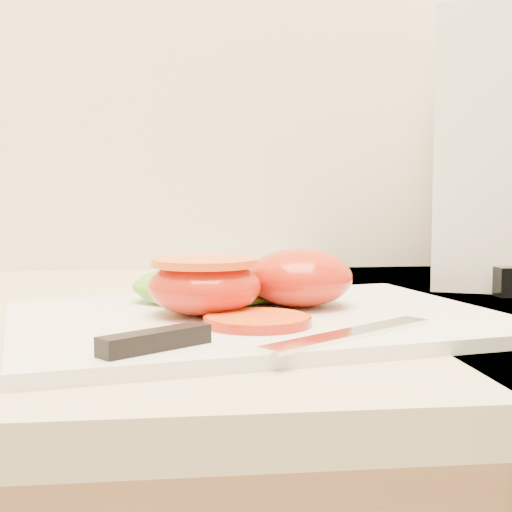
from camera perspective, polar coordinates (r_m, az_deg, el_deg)
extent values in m
cube|color=beige|center=(0.67, -5.90, -5.34)|extent=(3.92, 0.65, 0.03)
cube|color=silver|center=(0.56, 0.12, -5.16)|extent=(0.42, 0.34, 0.01)
ellipsoid|color=#B42211|center=(0.60, 3.50, -1.73)|extent=(0.09, 0.09, 0.05)
ellipsoid|color=#B42211|center=(0.56, -4.12, -2.46)|extent=(0.09, 0.09, 0.04)
cylinder|color=#E44A14|center=(0.55, -4.14, -0.50)|extent=(0.08, 0.08, 0.01)
cylinder|color=orange|center=(0.51, 0.12, -5.18)|extent=(0.08, 0.08, 0.01)
ellipsoid|color=#68BC31|center=(0.63, -3.51, -2.41)|extent=(0.14, 0.10, 0.03)
ellipsoid|color=#68BC31|center=(0.65, 0.39, -2.15)|extent=(0.15, 0.13, 0.03)
cube|color=silver|center=(0.48, 7.58, -6.19)|extent=(0.14, 0.11, 0.00)
cube|color=black|center=(0.44, -8.05, -6.67)|extent=(0.07, 0.06, 0.01)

